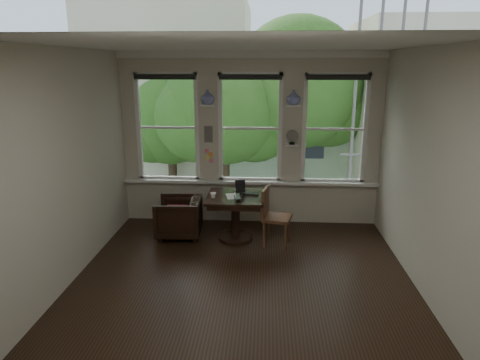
# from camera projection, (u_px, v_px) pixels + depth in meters

# --- Properties ---
(ground) EXTENTS (4.50, 4.50, 0.00)m
(ground) POSITION_uv_depth(u_px,v_px,m) (243.00, 279.00, 5.73)
(ground) COLOR black
(ground) RESTS_ON ground
(ceiling) EXTENTS (4.50, 4.50, 0.00)m
(ceiling) POSITION_uv_depth(u_px,v_px,m) (243.00, 45.00, 4.94)
(ceiling) COLOR silver
(ceiling) RESTS_ON ground
(wall_back) EXTENTS (4.50, 0.00, 4.50)m
(wall_back) POSITION_uv_depth(u_px,v_px,m) (250.00, 139.00, 7.50)
(wall_back) COLOR beige
(wall_back) RESTS_ON ground
(wall_front) EXTENTS (4.50, 0.00, 4.50)m
(wall_front) POSITION_uv_depth(u_px,v_px,m) (226.00, 244.00, 3.17)
(wall_front) COLOR beige
(wall_front) RESTS_ON ground
(wall_left) EXTENTS (0.00, 4.50, 4.50)m
(wall_left) POSITION_uv_depth(u_px,v_px,m) (68.00, 168.00, 5.47)
(wall_left) COLOR beige
(wall_left) RESTS_ON ground
(wall_right) EXTENTS (0.00, 4.50, 4.50)m
(wall_right) POSITION_uv_depth(u_px,v_px,m) (427.00, 173.00, 5.20)
(wall_right) COLOR beige
(wall_right) RESTS_ON ground
(window_left) EXTENTS (1.10, 0.12, 1.90)m
(window_left) POSITION_uv_depth(u_px,v_px,m) (168.00, 127.00, 7.54)
(window_left) COLOR white
(window_left) RESTS_ON ground
(window_center) EXTENTS (1.10, 0.12, 1.90)m
(window_center) POSITION_uv_depth(u_px,v_px,m) (250.00, 128.00, 7.45)
(window_center) COLOR white
(window_center) RESTS_ON ground
(window_right) EXTENTS (1.10, 0.12, 1.90)m
(window_right) POSITION_uv_depth(u_px,v_px,m) (334.00, 129.00, 7.36)
(window_right) COLOR white
(window_right) RESTS_ON ground
(shelf_left) EXTENTS (0.26, 0.16, 0.03)m
(shelf_left) POSITION_uv_depth(u_px,v_px,m) (208.00, 105.00, 7.29)
(shelf_left) COLOR white
(shelf_left) RESTS_ON ground
(shelf_right) EXTENTS (0.26, 0.16, 0.03)m
(shelf_right) POSITION_uv_depth(u_px,v_px,m) (293.00, 106.00, 7.20)
(shelf_right) COLOR white
(shelf_right) RESTS_ON ground
(intercom) EXTENTS (0.14, 0.06, 0.28)m
(intercom) POSITION_uv_depth(u_px,v_px,m) (209.00, 134.00, 7.45)
(intercom) COLOR #59544F
(intercom) RESTS_ON ground
(sticky_notes) EXTENTS (0.16, 0.01, 0.24)m
(sticky_notes) POSITION_uv_depth(u_px,v_px,m) (209.00, 154.00, 7.55)
(sticky_notes) COLOR pink
(sticky_notes) RESTS_ON ground
(desk_fan) EXTENTS (0.20, 0.20, 0.24)m
(desk_fan) POSITION_uv_depth(u_px,v_px,m) (292.00, 139.00, 7.33)
(desk_fan) COLOR #59544F
(desk_fan) RESTS_ON ground
(vase_left) EXTENTS (0.24, 0.24, 0.25)m
(vase_left) POSITION_uv_depth(u_px,v_px,m) (208.00, 97.00, 7.25)
(vase_left) COLOR silver
(vase_left) RESTS_ON shelf_left
(vase_right) EXTENTS (0.24, 0.24, 0.25)m
(vase_right) POSITION_uv_depth(u_px,v_px,m) (293.00, 97.00, 7.16)
(vase_right) COLOR silver
(vase_right) RESTS_ON shelf_right
(table) EXTENTS (0.90, 0.90, 0.75)m
(table) POSITION_uv_depth(u_px,v_px,m) (236.00, 218.00, 6.92)
(table) COLOR black
(table) RESTS_ON ground
(armchair_left) EXTENTS (0.76, 0.74, 0.67)m
(armchair_left) POSITION_uv_depth(u_px,v_px,m) (179.00, 217.00, 7.07)
(armchair_left) COLOR black
(armchair_left) RESTS_ON ground
(cushion_red) EXTENTS (0.45, 0.45, 0.06)m
(cushion_red) POSITION_uv_depth(u_px,v_px,m) (178.00, 211.00, 7.04)
(cushion_red) COLOR maroon
(cushion_red) RESTS_ON armchair_left
(side_chair_right) EXTENTS (0.50, 0.50, 0.92)m
(side_chair_right) POSITION_uv_depth(u_px,v_px,m) (277.00, 217.00, 6.70)
(side_chair_right) COLOR #4A321A
(side_chair_right) RESTS_ON ground
(laptop) EXTENTS (0.39, 0.29, 0.03)m
(laptop) POSITION_uv_depth(u_px,v_px,m) (246.00, 194.00, 6.86)
(laptop) COLOR black
(laptop) RESTS_ON table
(mug) EXTENTS (0.12, 0.12, 0.09)m
(mug) POSITION_uv_depth(u_px,v_px,m) (213.00, 195.00, 6.70)
(mug) COLOR white
(mug) RESTS_ON table
(drinking_glass) EXTENTS (0.16, 0.16, 0.10)m
(drinking_glass) POSITION_uv_depth(u_px,v_px,m) (238.00, 198.00, 6.56)
(drinking_glass) COLOR white
(drinking_glass) RESTS_ON table
(tablet) EXTENTS (0.17, 0.11, 0.22)m
(tablet) POSITION_uv_depth(u_px,v_px,m) (240.00, 187.00, 6.92)
(tablet) COLOR black
(tablet) RESTS_ON table
(papers) EXTENTS (0.28, 0.34, 0.00)m
(papers) POSITION_uv_depth(u_px,v_px,m) (233.00, 196.00, 6.79)
(papers) COLOR silver
(papers) RESTS_ON table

